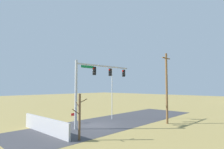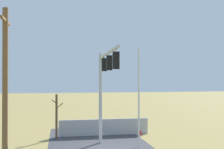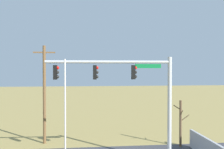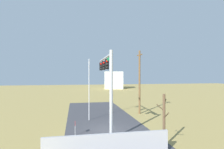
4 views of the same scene
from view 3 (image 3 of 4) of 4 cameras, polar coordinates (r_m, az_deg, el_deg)
signal_mast at (r=17.15m, az=4.91°, el=-2.84°), size 8.58×0.55×7.38m
flagpole at (r=15.75m, az=-10.60°, el=-9.62°), size 0.10×0.10×7.15m
utility_pole at (r=22.83m, az=-15.11°, el=-4.02°), size 1.90×0.26×8.60m
bare_tree at (r=22.27m, az=15.31°, el=-10.54°), size 1.27×1.02×3.91m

